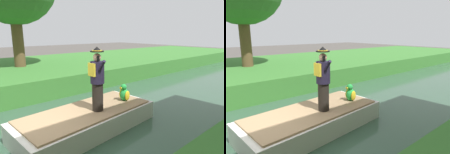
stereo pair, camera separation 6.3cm
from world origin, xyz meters
The scene contains 5 objects.
ground_plane centered at (0.00, 0.00, 0.00)m, with size 80.00×80.00×0.00m, color #4C4742.
canal_water centered at (0.00, 0.00, 0.05)m, with size 6.28×48.00×0.10m, color #33513D.
boat centered at (0.00, 1.42, 0.40)m, with size 2.14×4.33×0.61m.
person_pirate centered at (0.22, 1.63, 1.64)m, with size 0.61×0.42×1.85m.
parrot_plush centered at (0.10, 2.82, 0.95)m, with size 0.36×0.35×0.57m.
Camera 2 is at (4.72, -1.60, 2.94)m, focal length 32.13 mm.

